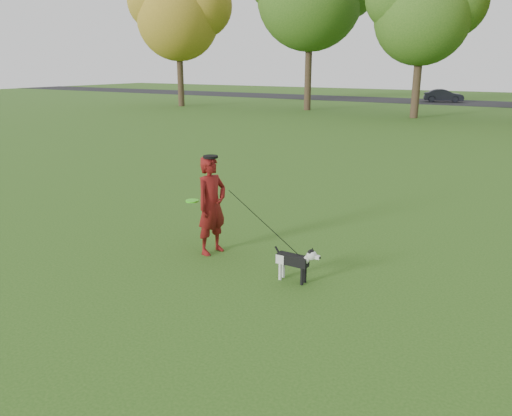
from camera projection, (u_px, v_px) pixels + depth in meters
The scene contains 6 objects.
ground at pixel (256, 275), 7.94m from camera, with size 120.00×120.00×0.00m, color #285116.
road at pixel (508, 104), 40.81m from camera, with size 120.00×7.00×0.02m, color black.
man at pixel (212, 205), 8.67m from camera, with size 0.63×0.42×1.74m, color #600D0E.
dog at pixel (296, 260), 7.60m from camera, with size 0.79×0.16×0.60m.
car_mid at pixel (444, 96), 43.23m from camera, with size 1.14×3.28×1.08m, color black.
man_held_items at pixel (263, 222), 7.94m from camera, with size 2.41×0.49×1.35m.
Camera 1 is at (3.79, -6.28, 3.24)m, focal length 35.00 mm.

